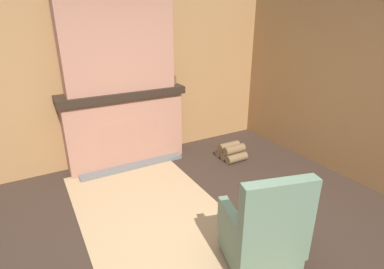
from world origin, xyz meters
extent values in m
plane|color=#2D2119|center=(0.00, 0.00, 0.00)|extent=(14.00, 14.00, 0.00)
cube|color=olive|center=(-2.70, 0.00, 1.28)|extent=(0.06, 5.94, 2.57)
cube|color=#93604C|center=(-2.48, 0.00, 0.54)|extent=(0.39, 1.82, 1.09)
cube|color=black|center=(-2.32, 0.00, 0.42)|extent=(0.08, 0.95, 0.61)
cube|color=#565451|center=(-2.20, 0.00, 0.03)|extent=(0.16, 1.64, 0.06)
cube|color=black|center=(-2.48, 0.00, 1.14)|extent=(0.49, 1.92, 0.11)
cube|color=#93604C|center=(-2.48, 0.00, 1.87)|extent=(0.34, 1.60, 1.35)
cube|color=#997A56|center=(-0.40, -0.20, 0.01)|extent=(3.94, 1.64, 0.01)
cube|color=#516651|center=(0.26, 0.40, 0.18)|extent=(0.72, 0.75, 0.24)
cube|color=#516651|center=(0.26, 0.40, 0.33)|extent=(0.76, 0.79, 0.18)
cube|color=#516651|center=(0.50, 0.33, 0.74)|extent=(0.29, 0.65, 0.63)
cube|color=#516651|center=(0.17, 0.13, 0.52)|extent=(0.55, 0.23, 0.20)
cube|color=#516651|center=(0.32, 0.67, 0.52)|extent=(0.55, 0.23, 0.20)
cylinder|color=#332319|center=(-0.04, 0.21, 0.03)|extent=(0.06, 0.06, 0.06)
cylinder|color=#332319|center=(0.10, 0.71, 0.03)|extent=(0.06, 0.06, 0.06)
cylinder|color=brown|center=(-1.86, 1.55, 0.07)|extent=(0.14, 0.37, 0.14)
cylinder|color=brown|center=(-1.72, 1.55, 0.07)|extent=(0.14, 0.37, 0.14)
cylinder|color=brown|center=(-1.57, 1.55, 0.07)|extent=(0.14, 0.37, 0.14)
cylinder|color=brown|center=(-1.79, 1.55, 0.19)|extent=(0.14, 0.37, 0.14)
cylinder|color=brown|center=(-1.65, 1.55, 0.19)|extent=(0.14, 0.37, 0.14)
ellipsoid|color=#B24C42|center=(-2.52, -0.71, 1.25)|extent=(0.10, 0.10, 0.10)
cylinder|color=white|center=(-2.52, -0.71, 1.39)|extent=(0.06, 0.06, 0.19)
cube|color=brown|center=(-2.52, 0.78, 1.26)|extent=(0.15, 0.26, 0.14)
cube|color=silver|center=(-2.44, 0.78, 1.27)|extent=(0.01, 0.04, 0.02)
cylinder|color=red|center=(-2.54, -0.12, 1.32)|extent=(0.07, 0.25, 0.25)
camera|label=1|loc=(1.91, -1.27, 2.25)|focal=28.00mm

